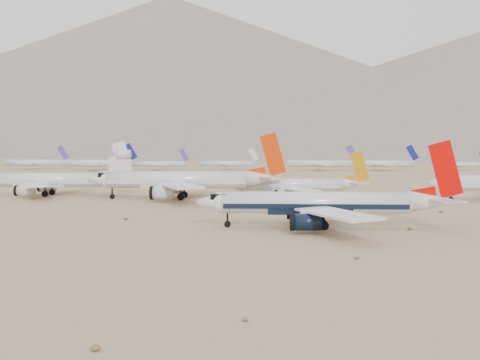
# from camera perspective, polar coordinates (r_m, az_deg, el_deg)

# --- Properties ---
(ground) EXTENTS (7000.00, 7000.00, 0.00)m
(ground) POSITION_cam_1_polar(r_m,az_deg,el_deg) (108.27, 3.27, -4.79)
(ground) COLOR #9B7D5A
(ground) RESTS_ON ground
(main_airliner) EXTENTS (46.11, 45.04, 16.27)m
(main_airliner) POSITION_cam_1_polar(r_m,az_deg,el_deg) (111.84, 8.18, -2.26)
(main_airliner) COLOR silver
(main_airliner) RESTS_ON ground
(row2_gold_tail) EXTENTS (39.73, 38.85, 14.14)m
(row2_gold_tail) POSITION_cam_1_polar(r_m,az_deg,el_deg) (175.73, 5.26, -0.51)
(row2_gold_tail) COLOR silver
(row2_gold_tail) RESTS_ON ground
(row2_orange_tail) EXTENTS (54.17, 52.99, 19.32)m
(row2_orange_tail) POSITION_cam_1_polar(r_m,az_deg,el_deg) (174.03, -5.24, -0.06)
(row2_orange_tail) COLOR silver
(row2_orange_tail) RESTS_ON ground
(row2_white_trijet) EXTENTS (48.28, 47.19, 17.11)m
(row2_white_trijet) POSITION_cam_1_polar(r_m,az_deg,el_deg) (194.35, -17.36, 0.00)
(row2_white_trijet) COLOR silver
(row2_white_trijet) RESTS_ON ground
(distant_storage_row) EXTENTS (671.97, 60.33, 16.14)m
(distant_storage_row) POSITION_cam_1_polar(r_m,az_deg,el_deg) (410.48, 7.87, 1.56)
(distant_storage_row) COLOR silver
(distant_storage_row) RESTS_ON ground
(mountain_range) EXTENTS (7354.00, 3024.00, 470.00)m
(mountain_range) POSITION_cam_1_polar(r_m,az_deg,el_deg) (1765.48, 5.12, 8.70)
(mountain_range) COLOR slate
(mountain_range) RESTS_ON ground
(desert_scrub) EXTENTS (261.14, 121.67, 0.63)m
(desert_scrub) POSITION_cam_1_polar(r_m,az_deg,el_deg) (79.46, 0.96, -7.42)
(desert_scrub) COLOR brown
(desert_scrub) RESTS_ON ground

